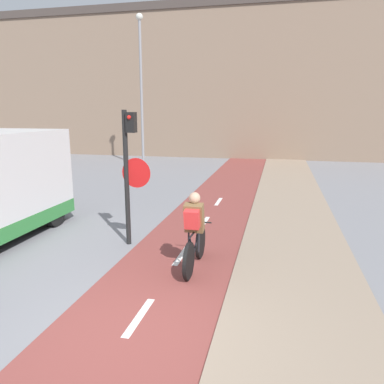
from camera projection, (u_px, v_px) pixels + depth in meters
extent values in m
plane|color=gray|center=(126.00, 337.00, 5.13)|extent=(120.00, 120.00, 0.00)
cube|color=brown|center=(126.00, 337.00, 5.13)|extent=(2.35, 60.00, 0.02)
cube|color=white|center=(139.00, 317.00, 5.60)|extent=(0.12, 1.10, 0.00)
cube|color=white|center=(181.00, 256.00, 7.98)|extent=(0.12, 1.10, 0.00)
cube|color=white|center=(204.00, 222.00, 10.36)|extent=(0.12, 1.10, 0.00)
cube|color=white|center=(219.00, 202.00, 12.74)|extent=(0.12, 1.10, 0.00)
cube|color=gray|center=(306.00, 361.00, 4.60)|extent=(2.40, 60.00, 0.05)
cube|color=#89705B|center=(253.00, 87.00, 25.60)|extent=(60.00, 5.00, 9.31)
cube|color=#473D38|center=(256.00, 10.00, 24.57)|extent=(60.00, 5.20, 0.50)
cylinder|color=black|center=(127.00, 179.00, 8.43)|extent=(0.11, 0.11, 3.07)
cube|color=black|center=(131.00, 122.00, 8.13)|extent=(0.20, 0.20, 0.44)
sphere|color=red|center=(129.00, 117.00, 8.00)|extent=(0.09, 0.09, 0.09)
cone|color=red|center=(136.00, 173.00, 8.34)|extent=(0.67, 0.01, 0.67)
cone|color=silver|center=(136.00, 173.00, 8.35)|extent=(0.60, 0.02, 0.60)
cylinder|color=gray|center=(142.00, 96.00, 19.87)|extent=(0.14, 0.14, 7.63)
sphere|color=silver|center=(139.00, 17.00, 19.04)|extent=(0.36, 0.36, 0.36)
cylinder|color=black|center=(189.00, 261.00, 6.84)|extent=(0.07, 0.70, 0.70)
cylinder|color=black|center=(200.00, 242.00, 7.85)|extent=(0.07, 0.70, 0.70)
cylinder|color=black|center=(197.00, 239.00, 7.50)|extent=(0.04, 0.68, 0.43)
cylinder|color=black|center=(192.00, 246.00, 7.03)|extent=(0.04, 0.35, 0.46)
cylinder|color=black|center=(195.00, 231.00, 7.30)|extent=(0.04, 0.98, 0.07)
cylinder|color=black|center=(191.00, 258.00, 7.04)|extent=(0.04, 0.40, 0.05)
cylinder|color=black|center=(201.00, 222.00, 7.76)|extent=(0.46, 0.03, 0.03)
cube|color=brown|center=(194.00, 218.00, 7.12)|extent=(0.36, 0.31, 0.59)
sphere|color=tan|center=(195.00, 198.00, 7.08)|extent=(0.22, 0.22, 0.22)
cylinder|color=#232328|center=(189.00, 240.00, 7.21)|extent=(0.04, 0.07, 0.44)
cylinder|color=#232328|center=(199.00, 241.00, 7.16)|extent=(0.04, 0.07, 0.44)
cube|color=red|center=(192.00, 219.00, 6.95)|extent=(0.28, 0.23, 0.39)
cube|color=black|center=(36.00, 155.00, 10.67)|extent=(1.98, 0.04, 0.70)
cylinder|color=black|center=(55.00, 214.00, 10.03)|extent=(0.18, 0.70, 0.70)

